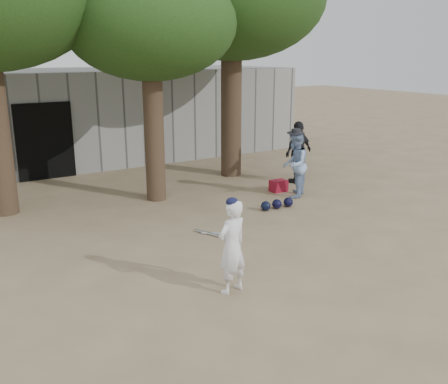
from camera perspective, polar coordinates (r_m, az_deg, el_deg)
ground at (r=8.90m, az=0.14°, el=-7.95°), size 70.00×70.00×0.00m
boy_player at (r=7.57m, az=0.92°, el=-6.28°), size 0.60×0.46×1.48m
spectator_blue at (r=12.70m, az=8.07°, el=3.12°), size 1.03×1.01×1.67m
spectator_dark at (r=14.13m, az=8.50°, el=4.52°), size 1.08×0.61×1.74m
red_bag at (r=13.30m, az=6.25°, el=0.71°), size 0.43×0.34×0.30m
back_building at (r=17.89m, az=-17.96°, el=8.32°), size 16.00×5.24×3.00m
helmet_row at (r=11.82m, az=6.08°, el=-1.38°), size 0.87×0.27×0.23m
bat_pile at (r=10.13m, az=-1.15°, el=-4.76°), size 0.65×0.71×0.06m
tree_row at (r=13.00m, az=-9.48°, el=20.43°), size 11.40×5.80×6.69m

